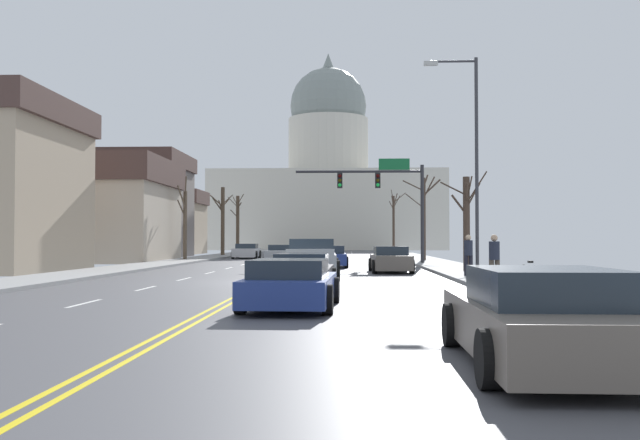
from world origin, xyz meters
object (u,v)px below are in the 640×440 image
Objects in this scene: pedestrian_01 at (468,253)px; sedan_near_03 at (303,273)px; street_lamp_right at (470,148)px; sedan_near_05 at (541,320)px; sedan_oncoming_00 at (281,254)px; bicycle_parked at (529,277)px; signal_gantry at (385,189)px; sedan_near_04 at (291,285)px; pickup_truck_near_02 at (312,261)px; pedestrian_00 at (494,257)px; sedan_near_01 at (390,260)px; sedan_oncoming_01 at (247,251)px; sedan_near_00 at (330,257)px.

sedan_near_03 is at bearing -135.28° from pedestrian_01.
street_lamp_right is 4.26m from pedestrian_01.
pedestrian_01 is (2.37, 18.70, 0.46)m from sedan_near_05.
sedan_oncoming_00 is 29.53m from bicycle_parked.
signal_gantry reaches higher than sedan_near_04.
signal_gantry reaches higher than pickup_truck_near_02.
sedan_near_04 is at bearing -97.74° from signal_gantry.
signal_gantry is at bearing 96.68° from pedestrian_00.
pickup_truck_near_02 is at bearing -122.94° from sedan_near_01.
street_lamp_right reaches higher than sedan_oncoming_00.
sedan_oncoming_01 is at bearing 114.84° from street_lamp_right.
pickup_truck_near_02 is at bearing -104.25° from signal_gantry.
pickup_truck_near_02 is (-0.44, -11.24, 0.15)m from sedan_near_00.
sedan_near_03 is at bearing 106.72° from sedan_near_05.
sedan_near_00 is at bearing 89.27° from sedan_near_04.
pedestrian_00 is at bearing -69.17° from sedan_oncoming_01.
sedan_near_00 is at bearing -67.59° from sedan_oncoming_01.
sedan_near_01 is 13.07m from bicycle_parked.
pedestrian_00 reaches higher than sedan_near_01.
sedan_near_00 is 0.79× the size of pickup_truck_near_02.
pickup_truck_near_02 is at bearing -76.66° from sedan_oncoming_01.
pedestrian_00 is at bearing 80.39° from sedan_near_05.
sedan_near_01 reaches higher than sedan_oncoming_00.
street_lamp_right is 10.27m from sedan_near_03.
sedan_near_03 is at bearing -78.88° from sedan_oncoming_01.
pedestrian_01 reaches higher than sedan_near_00.
sedan_near_03 is (-6.34, -6.56, -4.72)m from street_lamp_right.
pedestrian_00 is at bearing -83.32° from signal_gantry.
street_lamp_right is at bearing 68.31° from pedestrian_01.
sedan_near_03 is 2.64× the size of bicycle_parked.
sedan_near_01 is at bearing -66.18° from sedan_oncoming_00.
sedan_near_00 is at bearing -68.64° from sedan_oncoming_00.
sedan_oncoming_01 is at bearing 113.56° from sedan_oncoming_00.
sedan_oncoming_01 is at bearing 112.41° from sedan_near_00.
pickup_truck_near_02 is 1.20× the size of sedan_oncoming_01.
sedan_near_03 is 2.89× the size of pedestrian_01.
street_lamp_right is at bearing 2.69° from pickup_truck_near_02.
sedan_near_03 is (-3.73, -21.17, -4.15)m from signal_gantry.
sedan_oncoming_01 is 38.69m from bicycle_parked.
sedan_near_03 is 5.63m from sedan_near_04.
pedestrian_01 is (6.15, 6.10, 0.49)m from sedan_near_03.
street_lamp_right is 7.00m from pedestrian_00.
signal_gantry is 22.78m from bicycle_parked.
sedan_near_03 is 6.73m from bicycle_parked.
sedan_near_00 is 0.92× the size of sedan_near_03.
sedan_near_00 is 6.60m from sedan_near_01.
sedan_near_04 is at bearing -90.73° from sedan_near_00.
pickup_truck_near_02 reaches higher than sedan_near_05.
pickup_truck_near_02 is 3.34× the size of pedestrian_01.
sedan_near_01 reaches higher than sedan_near_03.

